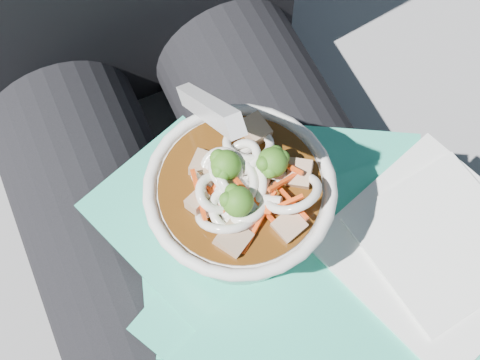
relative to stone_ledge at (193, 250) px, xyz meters
name	(u,v)px	position (x,y,z in m)	size (l,w,h in m)	color
stone_ledge	(193,250)	(0.00, 0.00, 0.00)	(1.00, 0.50, 0.47)	slate
lap	(236,276)	(0.00, -0.15, 0.31)	(0.33, 0.48, 0.15)	black
person_body	(194,182)	(0.00, -0.06, 0.33)	(0.34, 0.94, 1.02)	black
plastic_bag	(297,267)	(0.04, -0.19, 0.39)	(0.29, 0.33, 0.01)	#2DBD99
napkins	(439,247)	(0.14, -0.22, 0.40)	(0.18, 0.18, 0.01)	white
udon_bowl	(240,201)	(0.01, -0.14, 0.45)	(0.16, 0.16, 0.18)	white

